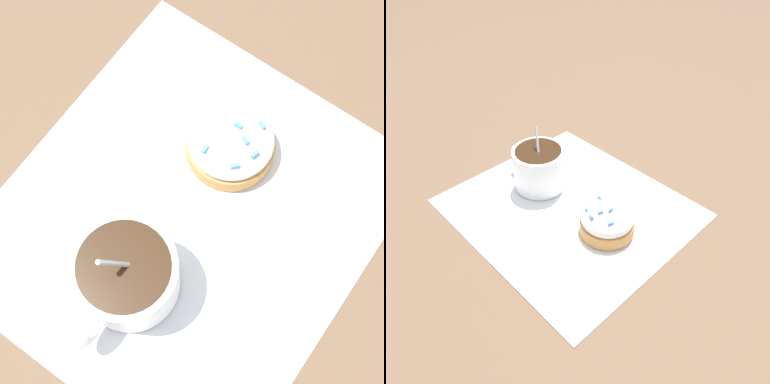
# 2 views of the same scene
# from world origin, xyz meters

# --- Properties ---
(ground_plane) EXTENTS (3.00, 3.00, 0.00)m
(ground_plane) POSITION_xyz_m (0.00, 0.00, 0.00)
(ground_plane) COLOR brown
(paper_napkin) EXTENTS (0.37, 0.34, 0.00)m
(paper_napkin) POSITION_xyz_m (0.00, 0.00, 0.00)
(paper_napkin) COLOR white
(paper_napkin) RESTS_ON ground_plane
(coffee_cup) EXTENTS (0.11, 0.08, 0.10)m
(coffee_cup) POSITION_xyz_m (-0.07, -0.01, 0.04)
(coffee_cup) COLOR white
(coffee_cup) RESTS_ON paper_napkin
(frosted_pastry) EXTENTS (0.08, 0.08, 0.05)m
(frosted_pastry) POSITION_xyz_m (0.07, 0.01, 0.02)
(frosted_pastry) COLOR #C18442
(frosted_pastry) RESTS_ON paper_napkin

